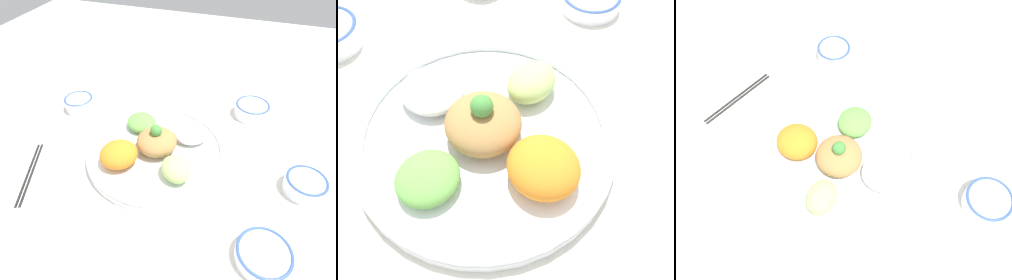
% 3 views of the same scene
% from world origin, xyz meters
% --- Properties ---
extents(ground_plane, '(2.40, 2.40, 0.00)m').
position_xyz_m(ground_plane, '(0.00, 0.00, 0.00)').
color(ground_plane, silver).
extents(salad_platter, '(0.40, 0.40, 0.11)m').
position_xyz_m(salad_platter, '(-0.03, -0.01, 0.03)').
color(salad_platter, white).
rests_on(salad_platter, ground_plane).
extents(sauce_bowl_red, '(0.12, 0.12, 0.03)m').
position_xyz_m(sauce_bowl_red, '(0.28, -0.23, 0.02)').
color(sauce_bowl_red, white).
rests_on(sauce_bowl_red, ground_plane).
extents(rice_bowl_blue, '(0.10, 0.10, 0.04)m').
position_xyz_m(rice_bowl_blue, '(0.37, -0.01, 0.02)').
color(rice_bowl_blue, white).
rests_on(rice_bowl_blue, ground_plane).
extents(sauce_bowl_dark, '(0.10, 0.10, 0.05)m').
position_xyz_m(sauce_bowl_dark, '(-0.36, 0.12, 0.03)').
color(sauce_bowl_dark, white).
rests_on(sauce_bowl_dark, ground_plane).
extents(rice_bowl_plain, '(0.11, 0.11, 0.05)m').
position_xyz_m(rice_bowl_plain, '(0.21, 0.27, 0.03)').
color(rice_bowl_plain, white).
rests_on(rice_bowl_plain, ground_plane).
extents(chopsticks_pair_near, '(0.10, 0.21, 0.01)m').
position_xyz_m(chopsticks_pair_near, '(-0.34, -0.18, 0.00)').
color(chopsticks_pair_near, black).
rests_on(chopsticks_pair_near, ground_plane).
extents(serving_spoon_main, '(0.13, 0.10, 0.01)m').
position_xyz_m(serving_spoon_main, '(-0.21, 0.28, 0.00)').
color(serving_spoon_main, white).
rests_on(serving_spoon_main, ground_plane).
extents(serving_spoon_extra, '(0.12, 0.07, 0.01)m').
position_xyz_m(serving_spoon_extra, '(0.13, -0.31, 0.00)').
color(serving_spoon_extra, white).
rests_on(serving_spoon_extra, ground_plane).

